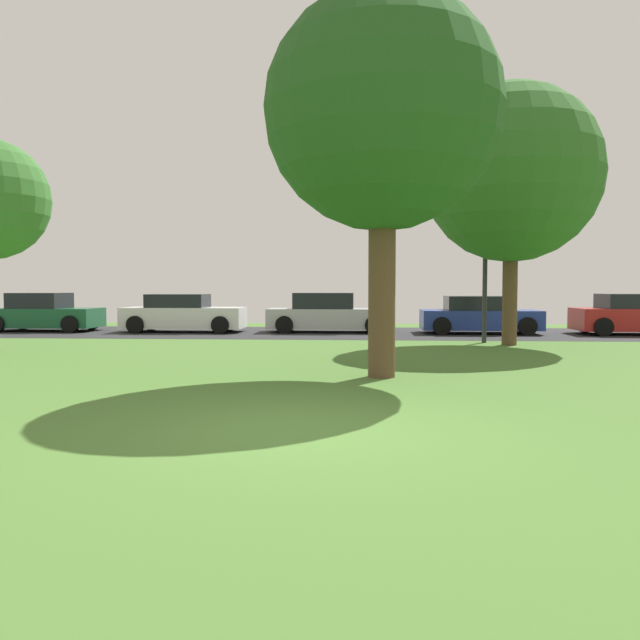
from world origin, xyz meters
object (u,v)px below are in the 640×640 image
Objects in this scene: oak_tree_left at (383,113)px; parked_car_silver at (329,314)px; parked_car_green at (44,314)px; parked_car_white at (183,315)px; maple_tree_near at (512,174)px; street_lamp_post at (485,268)px; parked_car_blue at (478,316)px; parked_car_red at (635,316)px.

parked_car_silver is (-1.66, 11.74, -4.22)m from oak_tree_left.
parked_car_green is 5.43m from parked_car_white.
maple_tree_near is at bearing 60.68° from oak_tree_left.
oak_tree_left is 8.70m from street_lamp_post.
oak_tree_left is at bearing -108.24° from parked_car_blue.
maple_tree_near is (3.86, 6.88, 0.04)m from oak_tree_left.
parked_car_red is 7.16m from street_lamp_post.
parked_car_white is at bearing 159.74° from street_lamp_post.
maple_tree_near is 6.28m from parked_car_blue.
maple_tree_near reaches higher than parked_car_blue.
parked_car_red is (16.29, -0.13, 0.01)m from parked_car_white.
parked_car_white is 0.99× the size of street_lamp_post.
parked_car_blue is 4.21m from street_lamp_post.
parked_car_silver is at bearing 140.17° from street_lamp_post.
oak_tree_left is at bearing -129.14° from parked_car_red.
street_lamp_post is at bearing -14.15° from parked_car_green.
parked_car_red is (21.72, -0.29, 0.00)m from parked_car_green.
street_lamp_post is at bearing 128.10° from maple_tree_near.
parked_car_silver is 1.10× the size of parked_car_blue.
parked_car_blue is at bearing 71.76° from oak_tree_left.
parked_car_silver reaches higher than parked_car_white.
maple_tree_near reaches higher than parked_car_white.
street_lamp_post is (10.36, -3.82, 1.60)m from parked_car_white.
parked_car_blue is 0.93× the size of street_lamp_post.
parked_car_blue is at bearing 0.12° from parked_car_white.
parked_car_red reaches higher than parked_car_blue.
oak_tree_left is 1.60× the size of parked_car_white.
street_lamp_post reaches higher than parked_car_silver.
parked_car_white is 1.06× the size of parked_car_red.
parked_car_blue is at bearing 91.08° from maple_tree_near.
oak_tree_left is 0.95× the size of maple_tree_near.
parked_car_blue is at bearing -0.48° from parked_car_green.
maple_tree_near is at bearing -51.90° from street_lamp_post.
parked_car_white is at bearing 157.36° from maple_tree_near.
maple_tree_near is 8.50m from parked_car_silver.
parked_car_red is (10.87, -0.43, -0.00)m from parked_car_silver.
oak_tree_left is at bearing -42.84° from parked_car_green.
parked_car_silver is at bearing 138.64° from maple_tree_near.
street_lamp_post reaches higher than parked_car_blue.
maple_tree_near is 1.63× the size of parked_car_silver.
parked_car_blue is (3.78, 11.47, -4.26)m from oak_tree_left.
parked_car_white is 16.29m from parked_car_red.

